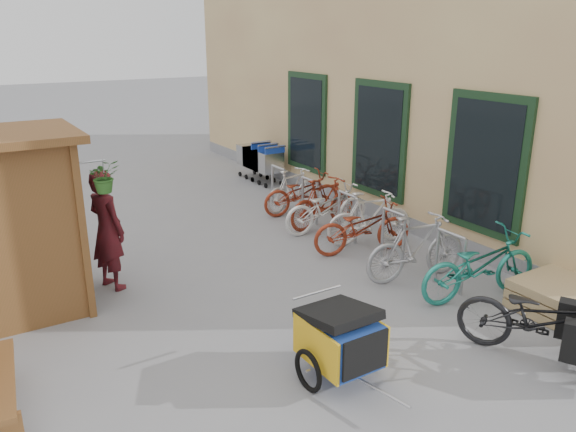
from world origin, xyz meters
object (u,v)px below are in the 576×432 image
bike_0 (479,265)px  bike_1 (416,247)px  pallet_stack (567,301)px  bike_7 (292,189)px  shopping_carts (260,158)px  person_kiosk (107,230)px  child_trailer (340,337)px  bike_3 (370,218)px  bike_6 (302,193)px  bike_4 (326,208)px  cargo_bike (547,322)px  bike_2 (362,227)px  bike_5 (323,202)px

bike_0 → bike_1: bike_1 is taller
pallet_stack → bike_7: (-0.60, 5.81, 0.23)m
shopping_carts → person_kiosk: bearing=-138.7°
bike_7 → person_kiosk: bearing=98.7°
shopping_carts → child_trailer: (-3.36, -7.82, -0.10)m
bike_3 → bike_6: bike_3 is taller
bike_1 → bike_3: (0.37, 1.52, -0.03)m
bike_4 → bike_6: 1.15m
bike_4 → bike_7: bike_4 is taller
child_trailer → bike_0: 2.83m
shopping_carts → bike_0: 7.32m
bike_7 → cargo_bike: bearing=160.4°
person_kiosk → bike_2: 4.07m
child_trailer → bike_6: bike_6 is taller
bike_0 → bike_2: size_ratio=1.09×
bike_2 → person_kiosk: bearing=92.4°
bike_2 → bike_7: 2.67m
bike_0 → bike_4: 3.39m
bike_6 → bike_0: bearing=-172.6°
bike_4 → bike_5: 0.26m
bike_5 → bike_6: 0.90m
pallet_stack → bike_4: size_ratio=0.69×
bike_6 → shopping_carts: bearing=-4.0°
bike_2 → bike_5: bearing=6.5°
bike_5 → shopping_carts: bearing=-17.4°
pallet_stack → person_kiosk: person_kiosk is taller
bike_6 → pallet_stack: bearing=-166.5°
person_kiosk → bike_1: bearing=-140.0°
bike_1 → bike_2: (-0.01, 1.26, -0.06)m
shopping_carts → bike_3: 4.88m
person_kiosk → bike_4: (4.07, 0.33, -0.42)m
bike_6 → bike_7: bike_7 is taller
bike_6 → cargo_bike: bearing=-178.6°
shopping_carts → bike_6: 2.84m
shopping_carts → cargo_bike: bearing=-97.9°
bike_6 → bike_4: bearing=178.1°
child_trailer → person_kiosk: (-1.46, 3.57, 0.40)m
pallet_stack → bike_0: size_ratio=0.64×
bike_6 → bike_2: bearing=-180.0°
bike_3 → bike_6: (-0.07, 2.07, -0.04)m
bike_0 → bike_7: bearing=10.4°
bike_3 → bike_4: size_ratio=0.92×
shopping_carts → bike_1: bike_1 is taller
pallet_stack → bike_1: 2.11m
cargo_bike → bike_6: cargo_bike is taller
child_trailer → bike_0: (2.79, 0.52, 0.01)m
bike_6 → person_kiosk: bearing=116.6°
person_kiosk → bike_3: bearing=-119.7°
bike_2 → bike_3: bike_3 is taller
bike_0 → child_trailer: bearing=110.8°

